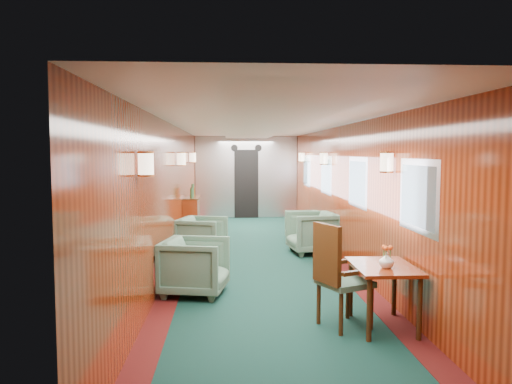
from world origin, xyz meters
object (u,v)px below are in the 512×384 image
(dining_table, at_px, (383,275))
(credenza, at_px, (192,218))
(armchair_left_near, at_px, (195,266))
(armchair_right_near, at_px, (312,233))
(armchair_right_far, at_px, (303,227))
(side_chair, at_px, (337,272))
(armchair_left_far, at_px, (202,237))

(dining_table, relative_size, credenza, 0.76)
(armchair_left_near, relative_size, armchair_right_near, 0.97)
(armchair_left_near, xyz_separation_m, armchair_right_far, (2.07, 3.83, -0.05))
(credenza, relative_size, armchair_left_near, 1.46)
(side_chair, bearing_deg, armchair_left_near, 114.76)
(credenza, distance_m, armchair_right_near, 2.88)
(armchair_left_near, relative_size, armchair_right_far, 1.13)
(credenza, xyz_separation_m, armchair_right_far, (2.41, -0.43, -0.15))
(side_chair, height_order, armchair_left_near, side_chair)
(armchair_left_near, bearing_deg, credenza, 15.72)
(armchair_right_near, bearing_deg, armchair_right_far, 171.63)
(credenza, height_order, armchair_right_far, credenza)
(armchair_left_far, distance_m, armchair_right_near, 2.09)
(armchair_left_near, distance_m, armchair_right_far, 4.35)
(credenza, relative_size, armchair_right_far, 1.66)
(armchair_right_near, height_order, armchair_right_far, armchair_right_near)
(armchair_left_far, bearing_deg, side_chair, -140.85)
(dining_table, bearing_deg, armchair_left_near, 147.11)
(dining_table, distance_m, armchair_right_far, 5.25)
(side_chair, relative_size, credenza, 0.94)
(credenza, distance_m, armchair_left_far, 1.85)
(armchair_right_near, bearing_deg, credenza, -131.52)
(side_chair, xyz_separation_m, armchair_right_near, (0.43, 4.07, -0.23))
(armchair_left_near, height_order, armchair_right_near, armchair_right_near)
(armchair_right_near, bearing_deg, side_chair, -13.79)
(dining_table, xyz_separation_m, armchair_right_far, (-0.07, 5.24, -0.24))
(credenza, bearing_deg, armchair_left_near, -85.43)
(dining_table, distance_m, armchair_left_far, 4.43)
(armchair_left_near, bearing_deg, armchair_left_far, 11.79)
(side_chair, distance_m, armchair_left_far, 4.20)
(armchair_left_near, distance_m, armchair_right_near, 3.36)
(dining_table, relative_size, armchair_right_near, 1.07)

